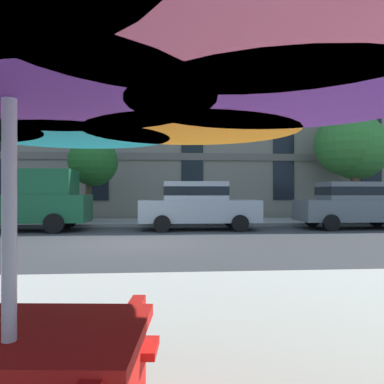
{
  "coord_description": "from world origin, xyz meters",
  "views": [
    {
      "loc": [
        0.78,
        -10.65,
        1.38
      ],
      "look_at": [
        1.89,
        3.2,
        1.4
      ],
      "focal_mm": 36.42,
      "sensor_mm": 36.0,
      "label": 1
    }
  ],
  "objects_px": {
    "sedan_silver": "(197,204)",
    "patio_umbrella": "(9,31)",
    "sedan_gray": "(354,204)",
    "street_tree_middle": "(92,162)",
    "pickup_green": "(23,202)",
    "street_tree_right": "(353,144)"
  },
  "relations": [
    {
      "from": "sedan_gray",
      "to": "street_tree_right",
      "type": "relative_size",
      "value": 0.85
    },
    {
      "from": "sedan_gray",
      "to": "patio_umbrella",
      "type": "distance_m",
      "value": 15.05
    },
    {
      "from": "sedan_silver",
      "to": "patio_umbrella",
      "type": "bearing_deg",
      "value": -98.81
    },
    {
      "from": "sedan_silver",
      "to": "street_tree_middle",
      "type": "relative_size",
      "value": 1.17
    },
    {
      "from": "pickup_green",
      "to": "sedan_silver",
      "type": "relative_size",
      "value": 1.16
    },
    {
      "from": "sedan_silver",
      "to": "patio_umbrella",
      "type": "xyz_separation_m",
      "value": [
        -1.97,
        -12.7,
        1.09
      ]
    },
    {
      "from": "patio_umbrella",
      "to": "street_tree_middle",
      "type": "bearing_deg",
      "value": 98.71
    },
    {
      "from": "pickup_green",
      "to": "sedan_silver",
      "type": "xyz_separation_m",
      "value": [
        6.28,
        -0.0,
        -0.08
      ]
    },
    {
      "from": "sedan_silver",
      "to": "sedan_gray",
      "type": "relative_size",
      "value": 1.0
    },
    {
      "from": "pickup_green",
      "to": "patio_umbrella",
      "type": "xyz_separation_m",
      "value": [
        4.31,
        -12.7,
        1.01
      ]
    },
    {
      "from": "sedan_gray",
      "to": "patio_umbrella",
      "type": "xyz_separation_m",
      "value": [
        -8.0,
        -12.7,
        1.09
      ]
    },
    {
      "from": "pickup_green",
      "to": "patio_umbrella",
      "type": "bearing_deg",
      "value": -71.24
    },
    {
      "from": "pickup_green",
      "to": "patio_umbrella",
      "type": "height_order",
      "value": "patio_umbrella"
    },
    {
      "from": "pickup_green",
      "to": "sedan_silver",
      "type": "bearing_deg",
      "value": -0.0
    },
    {
      "from": "pickup_green",
      "to": "street_tree_right",
      "type": "bearing_deg",
      "value": 13.66
    },
    {
      "from": "sedan_silver",
      "to": "patio_umbrella",
      "type": "relative_size",
      "value": 1.2
    },
    {
      "from": "sedan_silver",
      "to": "sedan_gray",
      "type": "bearing_deg",
      "value": 0.0
    },
    {
      "from": "street_tree_middle",
      "to": "pickup_green",
      "type": "bearing_deg",
      "value": -124.55
    },
    {
      "from": "sedan_silver",
      "to": "sedan_gray",
      "type": "distance_m",
      "value": 6.03
    },
    {
      "from": "street_tree_right",
      "to": "street_tree_middle",
      "type": "bearing_deg",
      "value": -177.22
    },
    {
      "from": "sedan_gray",
      "to": "sedan_silver",
      "type": "bearing_deg",
      "value": 180.0
    },
    {
      "from": "sedan_silver",
      "to": "street_tree_middle",
      "type": "height_order",
      "value": "street_tree_middle"
    }
  ]
}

